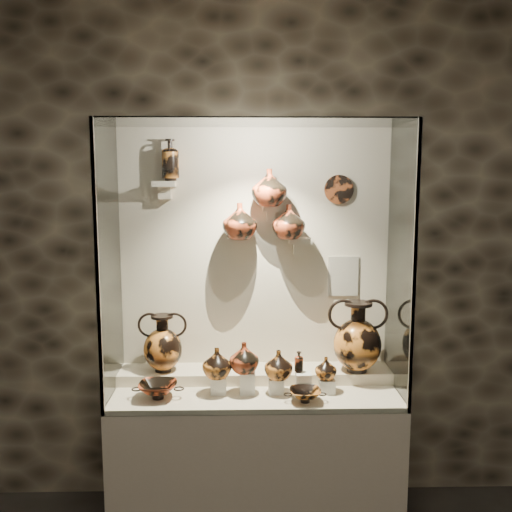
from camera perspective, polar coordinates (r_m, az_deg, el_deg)
The scene contains 35 objects.
wall_back at distance 3.62m, azimuth -0.15°, elevation 0.11°, with size 5.00×0.02×3.20m, color black.
plinth at distance 3.68m, azimuth -0.03°, elevation -19.46°, with size 1.70×0.60×0.80m, color beige.
front_tier at distance 3.51m, azimuth -0.03°, elevation -13.44°, with size 1.68×0.58×0.03m, color beige.
rear_tier at distance 3.66m, azimuth -0.10°, elevation -11.92°, with size 1.70×0.25×0.10m, color beige.
back_panel at distance 3.61m, azimuth -0.15°, elevation 0.10°, with size 1.70×0.03×1.60m, color beige.
glass_front at distance 3.01m, azimuth 0.09°, elevation -1.53°, with size 1.70×0.01×1.60m, color white.
glass_left at distance 3.39m, azimuth -14.48°, elevation -0.70°, with size 0.01×0.60×1.60m, color white.
glass_right at distance 3.43m, azimuth 14.25°, elevation -0.60°, with size 0.01×0.60×1.60m, color white.
glass_top at distance 3.28m, azimuth -0.04°, elevation 13.23°, with size 1.70×0.60×0.01m, color white.
frame_post_left at distance 3.11m, azimuth -15.58°, elevation -1.51°, with size 0.02×0.02×1.60m, color gray.
frame_post_right at distance 3.15m, azimuth 15.55°, elevation -1.40°, with size 0.02×0.02×1.60m, color gray.
pedestal_a at distance 3.44m, azimuth -3.77°, elevation -12.74°, with size 0.09×0.09×0.10m, color silver.
pedestal_b at distance 3.43m, azimuth -0.87°, elevation -12.51°, with size 0.09×0.09×0.13m, color silver.
pedestal_c at distance 3.45m, azimuth 2.03°, elevation -12.79°, with size 0.09×0.09×0.09m, color silver.
pedestal_d at distance 3.45m, azimuth 4.75°, elevation -12.50°, with size 0.09×0.09×0.12m, color silver.
pedestal_e at distance 3.48m, azimuth 7.10°, elevation -12.74°, with size 0.09×0.09×0.08m, color silver.
bracket_ul at distance 3.54m, azimuth -9.14°, elevation 7.14°, with size 0.14×0.12×0.04m, color beige.
bracket_ca at distance 3.53m, azimuth -1.75°, elevation 1.53°, with size 0.14×0.12×0.04m, color beige.
bracket_cb at distance 3.51m, azimuth 1.51°, elevation 4.78°, with size 0.10×0.12×0.04m, color beige.
bracket_cc at distance 3.54m, azimuth 4.41°, elevation 1.54°, with size 0.14×0.12×0.04m, color beige.
amphora_left at distance 3.59m, azimuth -9.31°, elevation -8.56°, with size 0.29×0.29×0.36m, color orange, non-canonical shape.
amphora_right at distance 3.59m, azimuth 10.12°, elevation -7.93°, with size 0.35×0.35×0.44m, color orange, non-canonical shape.
jug_a at distance 3.38m, azimuth -3.92°, elevation -10.62°, with size 0.17×0.17×0.18m, color orange.
jug_b at distance 3.37m, azimuth -1.20°, elevation -10.11°, with size 0.17×0.17×0.18m, color #AF3F1E.
jug_c at distance 3.39m, azimuth 2.26°, elevation -10.80°, with size 0.17×0.17×0.17m, color orange.
jug_e at distance 3.44m, azimuth 6.99°, elevation -11.06°, with size 0.13×0.13×0.13m, color orange.
lekythos_small at distance 3.42m, azimuth 4.30°, elevation -10.38°, with size 0.06×0.06×0.14m, color #AF3F1E, non-canonical shape.
kylix_left at distance 3.41m, azimuth -9.78°, elevation -12.95°, with size 0.28×0.24×0.11m, color #AF3F1E, non-canonical shape.
kylix_right at distance 3.32m, azimuth 4.93°, elevation -13.60°, with size 0.23×0.19×0.09m, color orange, non-canonical shape.
lekythos_tall at distance 3.52m, azimuth -8.57°, elevation 9.74°, with size 0.11×0.11×0.28m, color orange, non-canonical shape.
ovoid_vase_a at distance 3.46m, azimuth -1.64°, elevation 3.52°, with size 0.21×0.21×0.22m, color #AF3F1E.
ovoid_vase_b at distance 3.45m, azimuth 1.34°, elevation 6.87°, with size 0.21×0.21×0.22m, color #AF3F1E.
ovoid_vase_c at distance 3.47m, azimuth 3.29°, elevation 3.45°, with size 0.20×0.20×0.21m, color #AF3F1E.
wall_plate at distance 3.60m, azimuth 8.29°, elevation 6.60°, with size 0.18×0.18×0.02m, color #9C451E.
info_placard at distance 3.67m, azimuth 8.71°, elevation -2.01°, with size 0.19×0.01×0.25m, color beige.
Camera 1 is at (-0.07, -1.08, 2.11)m, focal length 40.00 mm.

